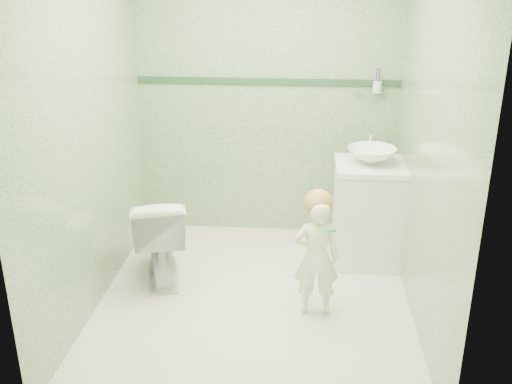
{
  "coord_description": "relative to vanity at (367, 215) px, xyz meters",
  "views": [
    {
      "loc": [
        0.32,
        -3.61,
        2.24
      ],
      "look_at": [
        0.0,
        0.15,
        0.78
      ],
      "focal_mm": 40.99,
      "sensor_mm": 36.0,
      "label": 1
    }
  ],
  "objects": [
    {
      "name": "toddler",
      "position": [
        -0.41,
        -0.81,
        0.02
      ],
      "size": [
        0.31,
        0.21,
        0.84
      ],
      "primitive_type": "imported",
      "rotation": [
        0.0,
        0.0,
        3.18
      ],
      "color": "white",
      "rests_on": "ground"
    },
    {
      "name": "hair_cap",
      "position": [
        -0.41,
        -0.78,
        0.4
      ],
      "size": [
        0.19,
        0.19,
        0.19
      ],
      "primitive_type": "sphere",
      "color": "#BF844B",
      "rests_on": "toddler"
    },
    {
      "name": "faucet",
      "position": [
        0.0,
        0.19,
        0.57
      ],
      "size": [
        0.03,
        0.13,
        0.18
      ],
      "color": "silver",
      "rests_on": "counter"
    },
    {
      "name": "teal_toothbrush",
      "position": [
        -0.33,
        -0.93,
        0.28
      ],
      "size": [
        0.11,
        0.13,
        0.08
      ],
      "color": "#0C9162",
      "rests_on": "toddler"
    },
    {
      "name": "trim_stripe",
      "position": [
        -0.84,
        0.54,
        0.95
      ],
      "size": [
        2.2,
        0.02,
        0.05
      ],
      "primitive_type": "cube",
      "color": "#29452C",
      "rests_on": "room_shell"
    },
    {
      "name": "vanity",
      "position": [
        0.0,
        0.0,
        0.0
      ],
      "size": [
        0.52,
        0.5,
        0.8
      ],
      "primitive_type": "cube",
      "color": "silver",
      "rests_on": "ground"
    },
    {
      "name": "toilet",
      "position": [
        -1.58,
        -0.42,
        -0.05
      ],
      "size": [
        0.55,
        0.75,
        0.69
      ],
      "primitive_type": "imported",
      "rotation": [
        0.0,
        0.0,
        3.4
      ],
      "color": "white",
      "rests_on": "ground"
    },
    {
      "name": "cup_holder",
      "position": [
        0.05,
        0.48,
        0.93
      ],
      "size": [
        0.26,
        0.07,
        0.21
      ],
      "color": "silver",
      "rests_on": "room_shell"
    },
    {
      "name": "basin",
      "position": [
        0.0,
        0.0,
        0.49
      ],
      "size": [
        0.37,
        0.37,
        0.13
      ],
      "primitive_type": "imported",
      "color": "white",
      "rests_on": "counter"
    },
    {
      "name": "ground",
      "position": [
        -0.84,
        -0.7,
        -0.4
      ],
      "size": [
        2.5,
        2.5,
        0.0
      ],
      "primitive_type": "plane",
      "color": "white",
      "rests_on": "ground"
    },
    {
      "name": "counter",
      "position": [
        0.0,
        0.0,
        0.41
      ],
      "size": [
        0.54,
        0.52,
        0.04
      ],
      "primitive_type": "cube",
      "color": "white",
      "rests_on": "vanity"
    },
    {
      "name": "room_shell",
      "position": [
        -0.84,
        -0.7,
        0.8
      ],
      "size": [
        2.5,
        2.54,
        2.4
      ],
      "color": "#678C63",
      "rests_on": "ground"
    }
  ]
}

